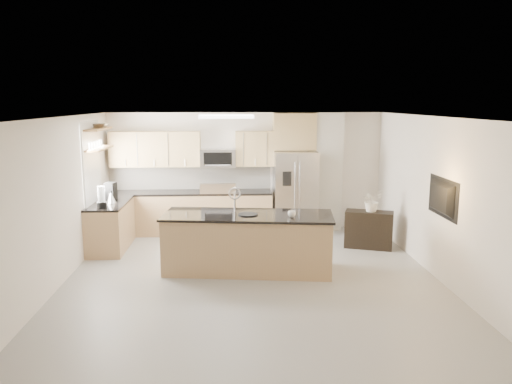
{
  "coord_description": "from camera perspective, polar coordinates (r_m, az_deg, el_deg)",
  "views": [
    {
      "loc": [
        -0.34,
        -7.71,
        2.84
      ],
      "look_at": [
        0.13,
        1.3,
        1.19
      ],
      "focal_mm": 35.0,
      "sensor_mm": 36.0,
      "label": 1
    }
  ],
  "objects": [
    {
      "name": "cup",
      "position": [
        8.15,
        4.11,
        -2.52
      ],
      "size": [
        0.16,
        0.16,
        0.1
      ],
      "primitive_type": "imported",
      "rotation": [
        0.0,
        0.0,
        -0.24
      ],
      "color": "white",
      "rests_on": "island"
    },
    {
      "name": "shelf_lower",
      "position": [
        10.02,
        -17.55,
        4.77
      ],
      "size": [
        0.3,
        1.2,
        0.04
      ],
      "primitive_type": "cube",
      "color": "olive",
      "rests_on": "wall_left"
    },
    {
      "name": "blender",
      "position": [
        9.45,
        -17.24,
        -0.75
      ],
      "size": [
        0.18,
        0.18,
        0.41
      ],
      "color": "black",
      "rests_on": "left_counter"
    },
    {
      "name": "shelf_upper",
      "position": [
        9.99,
        -17.67,
        6.88
      ],
      "size": [
        0.3,
        1.2,
        0.04
      ],
      "primitive_type": "cube",
      "color": "olive",
      "rests_on": "wall_left"
    },
    {
      "name": "television",
      "position": [
        8.32,
        20.06,
        -0.61
      ],
      "size": [
        0.14,
        1.08,
        0.62
      ],
      "primitive_type": "imported",
      "rotation": [
        0.0,
        0.0,
        1.57
      ],
      "color": "black",
      "rests_on": "wall_right"
    },
    {
      "name": "ceiling",
      "position": [
        7.72,
        -0.47,
        8.57
      ],
      "size": [
        6.0,
        6.5,
        0.02
      ],
      "primitive_type": "cube",
      "color": "silver",
      "rests_on": "wall_back"
    },
    {
      "name": "wall_right",
      "position": [
        8.54,
        20.08,
        -0.67
      ],
      "size": [
        0.02,
        6.5,
        2.6
      ],
      "primitive_type": "cube",
      "color": "silver",
      "rests_on": "floor"
    },
    {
      "name": "floor",
      "position": [
        8.22,
        -0.45,
        -9.86
      ],
      "size": [
        6.5,
        6.5,
        0.0
      ],
      "primitive_type": "plane",
      "color": "gray",
      "rests_on": "ground"
    },
    {
      "name": "bowl",
      "position": [
        10.18,
        -17.42,
        7.33
      ],
      "size": [
        0.46,
        0.46,
        0.1
      ],
      "primitive_type": "imported",
      "rotation": [
        0.0,
        0.0,
        -0.11
      ],
      "color": "#BAB9BC",
      "rests_on": "shelf_upper"
    },
    {
      "name": "credenza",
      "position": [
        10.03,
        12.77,
        -4.21
      ],
      "size": [
        0.99,
        0.66,
        0.73
      ],
      "primitive_type": "cube",
      "rotation": [
        0.0,
        0.0,
        -0.33
      ],
      "color": "black",
      "rests_on": "floor"
    },
    {
      "name": "island",
      "position": [
        8.46,
        -0.94,
        -5.76
      ],
      "size": [
        2.94,
        1.36,
        1.4
      ],
      "rotation": [
        0.0,
        0.0,
        -0.12
      ],
      "color": "tan",
      "rests_on": "floor"
    },
    {
      "name": "coffee_maker",
      "position": [
        10.22,
        -16.27,
        0.03
      ],
      "size": [
        0.22,
        0.25,
        0.34
      ],
      "color": "black",
      "rests_on": "left_counter"
    },
    {
      "name": "wall_left",
      "position": [
        8.3,
        -21.63,
        -1.08
      ],
      "size": [
        0.02,
        6.5,
        2.6
      ],
      "primitive_type": "cube",
      "color": "silver",
      "rests_on": "floor"
    },
    {
      "name": "window",
      "position": [
        9.99,
        -18.31,
        2.98
      ],
      "size": [
        0.04,
        1.15,
        1.65
      ],
      "color": "white",
      "rests_on": "wall_left"
    },
    {
      "name": "ceiling_fixture",
      "position": [
        9.31,
        -3.4,
        8.6
      ],
      "size": [
        1.0,
        0.5,
        0.06
      ],
      "primitive_type": "cube",
      "color": "white",
      "rests_on": "ceiling"
    },
    {
      "name": "range",
      "position": [
        10.89,
        -4.3,
        -2.24
      ],
      "size": [
        0.76,
        0.64,
        1.14
      ],
      "color": "black",
      "rests_on": "floor"
    },
    {
      "name": "wall_front",
      "position": [
        4.73,
        1.32,
        -8.64
      ],
      "size": [
        6.0,
        0.02,
        2.6
      ],
      "primitive_type": "cube",
      "color": "silver",
      "rests_on": "floor"
    },
    {
      "name": "upper_cabinets",
      "position": [
        10.88,
        -8.09,
        4.89
      ],
      "size": [
        3.5,
        0.33,
        0.75
      ],
      "color": "tan",
      "rests_on": "wall_back"
    },
    {
      "name": "left_counter",
      "position": [
        10.12,
        -16.28,
        -3.68
      ],
      "size": [
        0.66,
        1.5,
        0.92
      ],
      "color": "tan",
      "rests_on": "floor"
    },
    {
      "name": "refrigerator",
      "position": [
        10.85,
        4.46,
        -0.04
      ],
      "size": [
        0.92,
        0.78,
        1.78
      ],
      "color": "#BAB9BC",
      "rests_on": "floor"
    },
    {
      "name": "microwave",
      "position": [
        10.83,
        -4.37,
        3.89
      ],
      "size": [
        0.76,
        0.4,
        0.4
      ],
      "color": "#BAB9BC",
      "rests_on": "upper_cabinets"
    },
    {
      "name": "platter",
      "position": [
        8.29,
        -0.93,
        -2.57
      ],
      "size": [
        0.43,
        0.43,
        0.02
      ],
      "primitive_type": "cylinder",
      "rotation": [
        0.0,
        0.0,
        0.4
      ],
      "color": "black",
      "rests_on": "island"
    },
    {
      "name": "flower_vase",
      "position": [
        9.87,
        13.15,
        -0.3
      ],
      "size": [
        0.76,
        0.72,
        0.67
      ],
      "primitive_type": "imported",
      "rotation": [
        0.0,
        0.0,
        0.41
      ],
      "color": "silver",
      "rests_on": "credenza"
    },
    {
      "name": "wall_back",
      "position": [
        11.07,
        -1.21,
        2.34
      ],
      "size": [
        6.0,
        0.02,
        2.6
      ],
      "primitive_type": "cube",
      "color": "silver",
      "rests_on": "floor"
    },
    {
      "name": "partition_column",
      "position": [
        11.13,
        8.23,
        2.28
      ],
      "size": [
        0.6,
        0.3,
        2.6
      ],
      "primitive_type": "cube",
      "color": "beige",
      "rests_on": "floor"
    },
    {
      "name": "kettle",
      "position": [
        9.94,
        -16.23,
        -0.61
      ],
      "size": [
        0.18,
        0.18,
        0.23
      ],
      "color": "#BAB9BC",
      "rests_on": "left_counter"
    },
    {
      "name": "back_counter",
      "position": [
        10.94,
        -7.57,
        -2.25
      ],
      "size": [
        3.55,
        0.66,
        1.44
      ],
      "color": "tan",
      "rests_on": "floor"
    }
  ]
}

